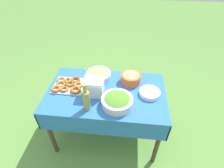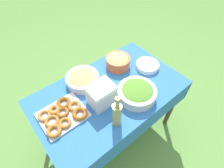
% 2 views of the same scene
% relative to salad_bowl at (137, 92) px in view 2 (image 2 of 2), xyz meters
% --- Properties ---
extents(ground_plane, '(14.00, 14.00, 0.00)m').
position_rel_salad_bowl_xyz_m(ground_plane, '(-0.14, 0.19, -0.83)').
color(ground_plane, '#609342').
extents(picnic_table, '(1.32, 0.80, 0.77)m').
position_rel_salad_bowl_xyz_m(picnic_table, '(-0.14, 0.19, -0.16)').
color(picnic_table, '#2D6BB2').
rests_on(picnic_table, ground_plane).
extents(salad_bowl, '(0.32, 0.32, 0.11)m').
position_rel_salad_bowl_xyz_m(salad_bowl, '(0.00, 0.00, 0.00)').
color(salad_bowl, silver).
rests_on(salad_bowl, picnic_table).
extents(pasta_bowl, '(0.23, 0.23, 0.13)m').
position_rel_salad_bowl_xyz_m(pasta_bowl, '(0.13, 0.39, 0.01)').
color(pasta_bowl, '#E05B28').
rests_on(pasta_bowl, picnic_table).
extents(donut_platter, '(0.38, 0.32, 0.05)m').
position_rel_salad_bowl_xyz_m(donut_platter, '(-0.58, 0.23, -0.03)').
color(donut_platter, silver).
rests_on(donut_platter, picnic_table).
extents(plate_stack, '(0.22, 0.22, 0.05)m').
position_rel_salad_bowl_xyz_m(plate_stack, '(0.34, 0.19, -0.03)').
color(plate_stack, white).
rests_on(plate_stack, picnic_table).
extents(olive_oil_bottle, '(0.07, 0.07, 0.31)m').
position_rel_salad_bowl_xyz_m(olive_oil_bottle, '(-0.29, -0.08, 0.07)').
color(olive_oil_bottle, '#998E4C').
rests_on(olive_oil_bottle, picnic_table).
extents(bread_bowl, '(0.30, 0.30, 0.10)m').
position_rel_salad_bowl_xyz_m(bread_bowl, '(-0.26, 0.42, -0.01)').
color(bread_bowl, silver).
rests_on(bread_bowl, picnic_table).
extents(cooler_box, '(0.20, 0.16, 0.19)m').
position_rel_salad_bowl_xyz_m(cooler_box, '(-0.26, 0.14, 0.04)').
color(cooler_box, silver).
rests_on(cooler_box, picnic_table).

